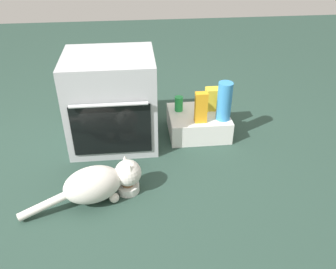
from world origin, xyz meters
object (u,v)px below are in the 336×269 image
Objects in this scene: pantry_cabinet at (198,123)px; cat at (100,182)px; oven at (112,101)px; food_bowl at (128,187)px; juice_carton at (201,107)px; soda_can at (179,104)px; water_bottle at (224,101)px; snack_bag at (213,99)px.

pantry_cabinet is 1.02m from cat.
oven is 0.69m from food_bowl.
cat is at bearing -161.90° from food_bowl.
pantry_cabinet is 1.96× the size of juice_carton.
pantry_cabinet is 3.92× the size of soda_can.
cat is 1.11m from water_bottle.
juice_carton is (-0.01, -0.12, 0.21)m from pantry_cabinet.
snack_bag is (0.13, 0.19, -0.03)m from juice_carton.
pantry_cabinet is at bearing -23.62° from soda_can.
oven is 2.31× the size of water_bottle.
food_bowl is at bearing -136.81° from juice_carton.
food_bowl is at bearing -143.40° from water_bottle.
food_bowl is 0.49× the size of water_bottle.
oven is 0.67m from juice_carton.
juice_carton is (0.14, -0.19, 0.06)m from soda_can.
juice_carton reaches higher than food_bowl.
water_bottle reaches higher than soda_can.
juice_carton is at bearing -95.02° from pantry_cabinet.
oven is 2.89× the size of juice_carton.
juice_carton is 0.80× the size of water_bottle.
water_bottle is (0.91, 0.61, 0.20)m from cat.
oven is at bearing 173.02° from juice_carton.
soda_can is at bearing 156.38° from pantry_cabinet.
water_bottle reaches higher than pantry_cabinet.
snack_bag is (0.79, 0.11, -0.08)m from oven.
juice_carton is 1.33× the size of snack_bag.
pantry_cabinet is 1.57× the size of water_bottle.
water_bottle reaches higher than snack_bag.
oven is 0.84m from water_bottle.
water_bottle is at bearing 15.58° from cat.
food_bowl is 0.82× the size of snack_bag.
juice_carton is 0.23m from snack_bag.
pantry_cabinet is at bearing 84.98° from juice_carton.
oven reaches higher than pantry_cabinet.
juice_carton is at bearing -53.33° from soda_can.
snack_bag is 0.60× the size of water_bottle.
oven is at bearing 98.90° from food_bowl.
cat is at bearing -96.17° from oven.
oven is 0.94× the size of cat.
soda_can is at bearing 11.91° from oven.
snack_bag reaches higher than cat.
juice_carton reaches higher than cat.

